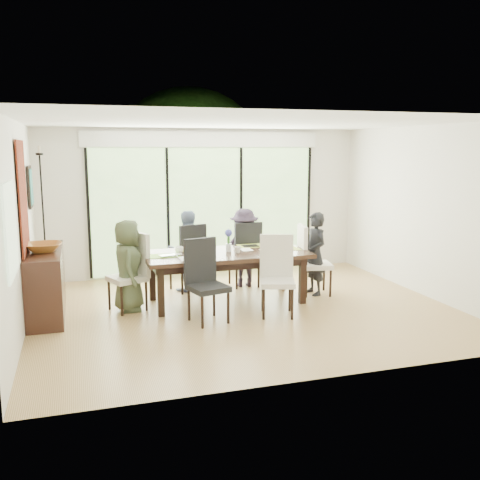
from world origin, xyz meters
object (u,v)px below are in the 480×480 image
object	(u,v)px
chair_left_end	(127,272)
cup_b	(238,250)
person_far_right	(244,248)
chair_near_right	(277,276)
person_left_end	(128,265)
chair_far_left	(186,257)
cup_a	(179,250)
table_top	(226,254)
chair_right_end	(316,260)
bowl	(43,247)
sideboard	(46,283)
vase	(229,248)
cup_c	(273,245)
chair_far_right	(244,253)
laptop	(172,256)
person_right_end	(315,254)
person_far_left	(187,251)
chair_near_left	(208,281)

from	to	relation	value
chair_left_end	cup_b	distance (m)	1.67
person_far_right	cup_b	bearing A→B (deg)	73.95
chair_near_right	person_left_end	xyz separation A→B (m)	(-1.98, 0.87, 0.10)
chair_near_right	cup_b	bearing A→B (deg)	131.79
chair_far_left	cup_a	size ratio (longest dim) A/B	8.87
table_top	person_left_end	xyz separation A→B (m)	(-1.48, 0.00, -0.08)
chair_right_end	chair_near_right	distance (m)	1.33
chair_far_left	cup_b	xyz separation A→B (m)	(0.60, -0.95, 0.25)
table_top	bowl	bearing A→B (deg)	179.94
cup_b	sideboard	size ratio (longest dim) A/B	0.06
vase	bowl	size ratio (longest dim) A/B	0.25
person_far_right	cup_c	distance (m)	0.79
chair_right_end	vase	bearing A→B (deg)	98.78
chair_far_left	person_left_end	distance (m)	1.34
chair_far_right	laptop	size ratio (longest dim) A/B	3.33
sideboard	person_right_end	bearing A→B (deg)	-1.44
chair_left_end	chair_right_end	size ratio (longest dim) A/B	1.00
chair_right_end	cup_c	world-z (taller)	chair_right_end
chair_near_right	cup_a	size ratio (longest dim) A/B	8.87
table_top	cup_b	bearing A→B (deg)	-33.69
chair_left_end	person_left_end	size ratio (longest dim) A/B	0.85
chair_far_left	cup_a	xyz separation A→B (m)	(-0.25, -0.70, 0.26)
cup_c	table_top	bearing A→B (deg)	-172.87
person_far_left	person_far_right	size ratio (longest dim) A/B	1.00
chair_left_end	person_left_end	distance (m)	0.10
chair_near_left	sideboard	bearing A→B (deg)	140.66
cup_b	sideboard	world-z (taller)	sideboard
table_top	chair_near_left	world-z (taller)	chair_near_left
chair_right_end	laptop	bearing A→B (deg)	103.20
person_right_end	laptop	world-z (taller)	person_right_end
person_far_right	chair_near_left	bearing A→B (deg)	65.52
table_top	chair_far_right	bearing A→B (deg)	57.09
table_top	chair_far_right	world-z (taller)	chair_far_right
table_top	cup_b	world-z (taller)	cup_b
vase	cup_c	bearing A→B (deg)	3.81
cup_b	bowl	xyz separation A→B (m)	(-2.77, 0.10, 0.17)
table_top	sideboard	world-z (taller)	sideboard
cup_b	bowl	bearing A→B (deg)	177.87
vase	sideboard	xyz separation A→B (m)	(-2.67, 0.05, -0.37)
chair_far_right	person_far_left	bearing A→B (deg)	-0.31
chair_near_right	cup_b	distance (m)	0.88
cup_b	sideboard	xyz separation A→B (m)	(-2.77, 0.20, -0.36)
vase	sideboard	bearing A→B (deg)	178.87
chair_right_end	table_top	bearing A→B (deg)	100.76
chair_far_left	cup_a	bearing A→B (deg)	52.43
chair_near_left	bowl	size ratio (longest dim) A/B	2.30
chair_right_end	person_right_end	bearing A→B (deg)	100.76
chair_near_right	person_far_right	distance (m)	1.70
chair_left_end	vase	size ratio (longest dim) A/B	9.17
chair_near_right	table_top	bearing A→B (deg)	137.24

